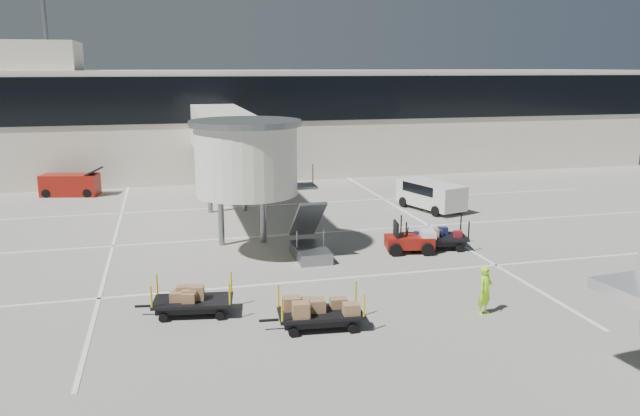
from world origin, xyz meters
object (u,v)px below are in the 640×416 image
Objects in this scene: belt_loader at (71,185)px; minivan at (429,193)px; baggage_tug at (411,241)px; box_cart_near at (322,313)px; suitcase_cart at (433,238)px; box_cart_far at (193,300)px; ground_worker at (485,290)px.

minivan is at bearing -11.79° from belt_loader.
baggage_tug reaches higher than box_cart_near.
minivan is (4.38, 7.88, 0.47)m from baggage_tug.
belt_loader is at bearing 147.81° from suitcase_cart.
belt_loader reaches higher than box_cart_far.
minivan reaches higher than box_cart_far.
ground_worker is 0.42× the size of belt_loader.
baggage_tug is at bearing -136.25° from minivan.
box_cart_near is 1.01× the size of box_cart_far.
box_cart_near is 0.72× the size of minivan.
box_cart_near is 0.83× the size of belt_loader.
ground_worker is at bearing -124.34° from minivan.
ground_worker is at bearing -5.41° from box_cart_far.
baggage_tug is 9.03m from minivan.
baggage_tug is 9.36m from box_cart_near.
box_cart_far is at bearing -155.22° from minivan.
belt_loader is (-21.08, 9.56, -0.29)m from minivan.
box_cart_near is 1.98× the size of ground_worker.
ground_worker reaches higher than minivan.
baggage_tug is at bearing -154.20° from suitcase_cart.
suitcase_cart is at bearing -31.03° from belt_loader.
suitcase_cart is (1.25, 0.32, -0.03)m from baggage_tug.
baggage_tug is 0.50× the size of minivan.
ground_worker reaches higher than box_cart_far.
baggage_tug is 0.71× the size of box_cart_far.
ground_worker is (5.66, -0.22, 0.33)m from box_cart_near.
belt_loader is at bearing 144.61° from baggage_tug.
belt_loader is at bearing 118.36° from box_cart_near.
box_cart_far is at bearing -143.11° from suitcase_cart.
baggage_tug is at bearing 35.38° from box_cart_far.
ground_worker reaches higher than suitcase_cart.
belt_loader reaches higher than minivan.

